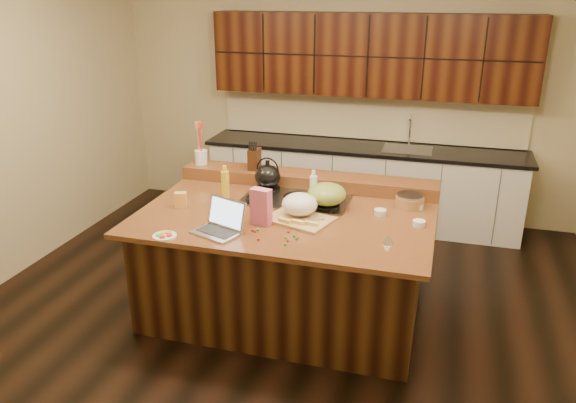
# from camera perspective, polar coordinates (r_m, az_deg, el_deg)

# --- Properties ---
(room) EXTENTS (5.52, 5.02, 2.72)m
(room) POSITION_cam_1_polar(r_m,az_deg,el_deg) (4.48, -0.18, 3.96)
(room) COLOR black
(room) RESTS_ON ground
(island) EXTENTS (2.40, 1.60, 0.92)m
(island) POSITION_cam_1_polar(r_m,az_deg,el_deg) (4.82, -0.17, -6.17)
(island) COLOR black
(island) RESTS_ON ground
(back_ledge) EXTENTS (2.40, 0.30, 0.12)m
(back_ledge) POSITION_cam_1_polar(r_m,az_deg,el_deg) (5.24, 1.97, 2.24)
(back_ledge) COLOR black
(back_ledge) RESTS_ON island
(cooktop) EXTENTS (0.92, 0.52, 0.05)m
(cooktop) POSITION_cam_1_polar(r_m,az_deg,el_deg) (4.89, 0.81, 0.30)
(cooktop) COLOR gray
(cooktop) RESTS_ON island
(back_counter) EXTENTS (3.70, 0.66, 2.40)m
(back_counter) POSITION_cam_1_polar(r_m,az_deg,el_deg) (6.62, 7.79, 6.09)
(back_counter) COLOR silver
(back_counter) RESTS_ON ground
(kettle) EXTENTS (0.25, 0.25, 0.21)m
(kettle) POSITION_cam_1_polar(r_m,az_deg,el_deg) (5.04, -2.08, 2.57)
(kettle) COLOR black
(kettle) RESTS_ON cooktop
(green_bowl) EXTENTS (0.35, 0.35, 0.18)m
(green_bowl) POSITION_cam_1_polar(r_m,az_deg,el_deg) (4.66, 3.95, 0.77)
(green_bowl) COLOR olive
(green_bowl) RESTS_ON cooktop
(laptop) EXTENTS (0.42, 0.38, 0.24)m
(laptop) POSITION_cam_1_polar(r_m,az_deg,el_deg) (4.28, -6.81, -2.22)
(laptop) COLOR #B7B7BC
(laptop) RESTS_ON island
(oil_bottle) EXTENTS (0.08, 0.08, 0.27)m
(oil_bottle) POSITION_cam_1_polar(r_m,az_deg,el_deg) (4.86, -6.39, 1.55)
(oil_bottle) COLOR yellow
(oil_bottle) RESTS_ON island
(vinegar_bottle) EXTENTS (0.08, 0.08, 0.25)m
(vinegar_bottle) POSITION_cam_1_polar(r_m,az_deg,el_deg) (4.78, 2.59, 1.18)
(vinegar_bottle) COLOR silver
(vinegar_bottle) RESTS_ON island
(wooden_tray) EXTENTS (0.58, 0.49, 0.20)m
(wooden_tray) POSITION_cam_1_polar(r_m,az_deg,el_deg) (4.49, 1.19, -0.62)
(wooden_tray) COLOR tan
(wooden_tray) RESTS_ON island
(ramekin_a) EXTENTS (0.12, 0.12, 0.04)m
(ramekin_a) POSITION_cam_1_polar(r_m,az_deg,el_deg) (4.48, 13.16, -2.17)
(ramekin_a) COLOR white
(ramekin_a) RESTS_ON island
(ramekin_b) EXTENTS (0.12, 0.12, 0.04)m
(ramekin_b) POSITION_cam_1_polar(r_m,az_deg,el_deg) (4.64, 9.36, -1.07)
(ramekin_b) COLOR white
(ramekin_b) RESTS_ON island
(ramekin_c) EXTENTS (0.11, 0.11, 0.04)m
(ramekin_c) POSITION_cam_1_polar(r_m,az_deg,el_deg) (4.82, 13.00, -0.49)
(ramekin_c) COLOR white
(ramekin_c) RESTS_ON island
(strainer_bowl) EXTENTS (0.24, 0.24, 0.09)m
(strainer_bowl) POSITION_cam_1_polar(r_m,az_deg,el_deg) (4.85, 12.25, -0.02)
(strainer_bowl) COLOR #996B3F
(strainer_bowl) RESTS_ON island
(kitchen_timer) EXTENTS (0.09, 0.09, 0.07)m
(kitchen_timer) POSITION_cam_1_polar(r_m,az_deg,el_deg) (4.13, 10.11, -3.80)
(kitchen_timer) COLOR silver
(kitchen_timer) RESTS_ON island
(pink_bag) EXTENTS (0.17, 0.11, 0.29)m
(pink_bag) POSITION_cam_1_polar(r_m,az_deg,el_deg) (4.36, -2.75, -0.54)
(pink_bag) COLOR #CC6080
(pink_bag) RESTS_ON island
(candy_plate) EXTENTS (0.21, 0.21, 0.01)m
(candy_plate) POSITION_cam_1_polar(r_m,az_deg,el_deg) (4.29, -12.44, -3.44)
(candy_plate) COLOR white
(candy_plate) RESTS_ON island
(package_box) EXTENTS (0.11, 0.10, 0.13)m
(package_box) POSITION_cam_1_polar(r_m,az_deg,el_deg) (4.80, -10.83, 0.15)
(package_box) COLOR #E3A350
(package_box) RESTS_ON island
(utensil_crock) EXTENTS (0.13, 0.13, 0.14)m
(utensil_crock) POSITION_cam_1_polar(r_m,az_deg,el_deg) (5.55, -8.82, 4.47)
(utensil_crock) COLOR white
(utensil_crock) RESTS_ON back_ledge
(knife_block) EXTENTS (0.11, 0.17, 0.20)m
(knife_block) POSITION_cam_1_polar(r_m,az_deg,el_deg) (5.34, -3.43, 4.34)
(knife_block) COLOR black
(knife_block) RESTS_ON back_ledge
(gumdrop_0) EXTENTS (0.02, 0.02, 0.02)m
(gumdrop_0) POSITION_cam_1_polar(r_m,az_deg,el_deg) (4.11, 0.00, -3.97)
(gumdrop_0) COLOR red
(gumdrop_0) RESTS_ON island
(gumdrop_1) EXTENTS (0.02, 0.02, 0.02)m
(gumdrop_1) POSITION_cam_1_polar(r_m,az_deg,el_deg) (4.15, -0.24, -3.70)
(gumdrop_1) COLOR #198C26
(gumdrop_1) RESTS_ON island
(gumdrop_2) EXTENTS (0.02, 0.02, 0.02)m
(gumdrop_2) POSITION_cam_1_polar(r_m,az_deg,el_deg) (4.15, 0.95, -3.70)
(gumdrop_2) COLOR red
(gumdrop_2) RESTS_ON island
(gumdrop_3) EXTENTS (0.02, 0.02, 0.02)m
(gumdrop_3) POSITION_cam_1_polar(r_m,az_deg,el_deg) (4.13, 0.85, -3.81)
(gumdrop_3) COLOR #198C26
(gumdrop_3) RESTS_ON island
(gumdrop_4) EXTENTS (0.02, 0.02, 0.02)m
(gumdrop_4) POSITION_cam_1_polar(r_m,az_deg,el_deg) (4.26, -3.33, -3.06)
(gumdrop_4) COLOR red
(gumdrop_4) RESTS_ON island
(gumdrop_5) EXTENTS (0.02, 0.02, 0.02)m
(gumdrop_5) POSITION_cam_1_polar(r_m,az_deg,el_deg) (4.30, -3.08, -2.83)
(gumdrop_5) COLOR #198C26
(gumdrop_5) RESTS_ON island
(gumdrop_6) EXTENTS (0.02, 0.02, 0.02)m
(gumdrop_6) POSITION_cam_1_polar(r_m,az_deg,el_deg) (4.28, -3.65, -2.92)
(gumdrop_6) COLOR red
(gumdrop_6) RESTS_ON island
(gumdrop_7) EXTENTS (0.02, 0.02, 0.02)m
(gumdrop_7) POSITION_cam_1_polar(r_m,az_deg,el_deg) (4.29, -3.10, -2.89)
(gumdrop_7) COLOR #198C26
(gumdrop_7) RESTS_ON island
(gumdrop_8) EXTENTS (0.02, 0.02, 0.02)m
(gumdrop_8) POSITION_cam_1_polar(r_m,az_deg,el_deg) (4.25, 0.04, -3.08)
(gumdrop_8) COLOR red
(gumdrop_8) RESTS_ON island
(gumdrop_9) EXTENTS (0.02, 0.02, 0.02)m
(gumdrop_9) POSITION_cam_1_polar(r_m,az_deg,el_deg) (4.18, 0.61, -3.52)
(gumdrop_9) COLOR #198C26
(gumdrop_9) RESTS_ON island
(gumdrop_10) EXTENTS (0.02, 0.02, 0.02)m
(gumdrop_10) POSITION_cam_1_polar(r_m,az_deg,el_deg) (4.13, -3.02, -3.87)
(gumdrop_10) COLOR red
(gumdrop_10) RESTS_ON island
(gumdrop_11) EXTENTS (0.02, 0.02, 0.02)m
(gumdrop_11) POSITION_cam_1_polar(r_m,az_deg,el_deg) (4.04, -0.27, -4.39)
(gumdrop_11) COLOR #198C26
(gumdrop_11) RESTS_ON island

